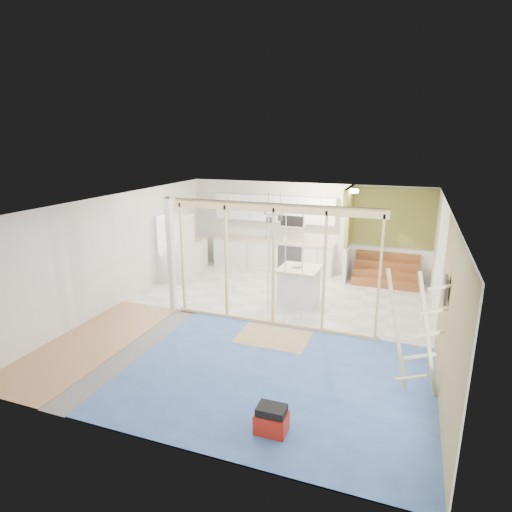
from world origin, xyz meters
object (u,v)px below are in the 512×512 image
(island, at_px, (299,286))
(toolbox, at_px, (272,420))
(ladder, at_px, (416,334))
(fridge, at_px, (176,249))

(island, bearing_deg, toolbox, -78.60)
(toolbox, distance_m, ladder, 2.50)
(island, bearing_deg, fridge, 172.54)
(island, height_order, toolbox, island)
(toolbox, height_order, ladder, ladder)
(ladder, bearing_deg, fridge, 135.44)
(fridge, xyz_separation_m, toolbox, (4.44, -5.16, -0.73))
(island, xyz_separation_m, toolbox, (0.82, -4.61, -0.26))
(fridge, height_order, toolbox, fridge)
(fridge, height_order, island, fridge)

